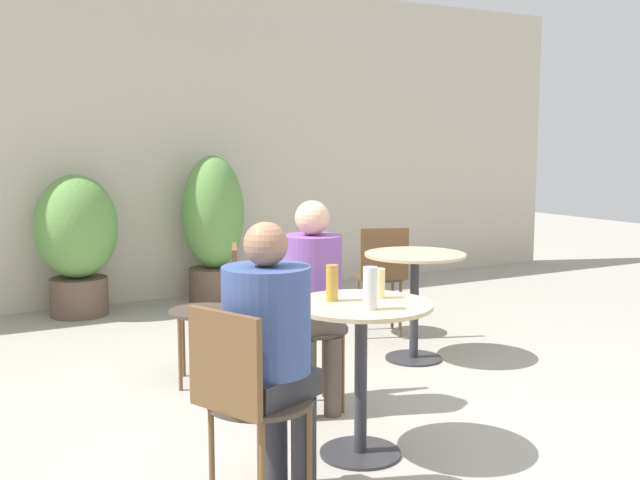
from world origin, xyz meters
TOP-DOWN VIEW (x-y plane):
  - ground_plane at (0.00, 0.00)m, footprint 20.00×20.00m
  - storefront_wall at (0.00, 4.15)m, footprint 10.00×0.06m
  - cafe_table_near at (-0.04, 0.13)m, footprint 0.67×0.67m
  - cafe_table_far at (1.12, 1.31)m, footprint 0.68×0.68m
  - bistro_chair_0 at (0.06, 0.90)m, footprint 0.43×0.44m
  - bistro_chair_1 at (-0.76, -0.17)m, footprint 0.48×0.46m
  - bistro_chair_2 at (1.26, 1.92)m, footprint 0.46×0.47m
  - bistro_chair_3 at (-0.23, 1.48)m, footprint 0.47×0.46m
  - seated_person_0 at (0.04, 0.76)m, footprint 0.32×0.35m
  - seated_person_1 at (-0.62, -0.11)m, footprint 0.43×0.41m
  - beer_glass_0 at (-0.14, 0.23)m, footprint 0.06×0.06m
  - beer_glass_1 at (-0.08, -0.01)m, footprint 0.06×0.06m
  - beer_glass_2 at (0.09, 0.18)m, footprint 0.06×0.06m
  - potted_plant_0 at (-0.63, 3.79)m, footprint 0.69×0.69m
  - potted_plant_1 at (0.61, 3.78)m, footprint 0.57×0.57m

SIDE VIEW (x-z plane):
  - ground_plane at x=0.00m, z-range 0.00..0.00m
  - bistro_chair_0 at x=0.06m, z-range 0.10..0.95m
  - bistro_chair_1 at x=-0.76m, z-range 0.10..0.95m
  - bistro_chair_2 at x=1.26m, z-range 0.10..0.95m
  - bistro_chair_3 at x=-0.23m, z-range 0.10..0.95m
  - cafe_table_near at x=-0.04m, z-range 0.17..0.91m
  - cafe_table_far at x=1.12m, z-range 0.18..0.92m
  - potted_plant_0 at x=-0.63m, z-range 0.07..1.29m
  - seated_person_1 at x=-0.62m, z-range 0.11..1.28m
  - seated_person_0 at x=0.04m, z-range 0.12..1.29m
  - potted_plant_1 at x=0.61m, z-range 0.04..1.41m
  - beer_glass_2 at x=0.09m, z-range 0.74..0.88m
  - beer_glass_0 at x=-0.14m, z-range 0.74..0.91m
  - beer_glass_1 at x=-0.08m, z-range 0.74..0.93m
  - storefront_wall at x=0.00m, z-range 0.00..3.00m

